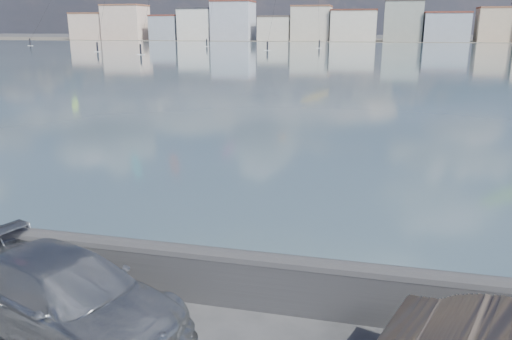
% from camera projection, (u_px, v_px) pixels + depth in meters
% --- Properties ---
extents(bay_water, '(500.00, 177.00, 0.00)m').
position_uv_depth(bay_water, '(360.00, 55.00, 92.38)').
color(bay_water, '#304F58').
rests_on(bay_water, ground).
extents(far_shore_strip, '(500.00, 60.00, 0.00)m').
position_uv_depth(far_shore_strip, '(371.00, 40.00, 193.81)').
color(far_shore_strip, '#4C473D').
rests_on(far_shore_strip, ground).
extents(seawall, '(400.00, 0.36, 1.08)m').
position_uv_depth(seawall, '(187.00, 270.00, 9.20)').
color(seawall, '#28282B').
rests_on(seawall, ground).
extents(far_buildings, '(240.79, 13.26, 14.60)m').
position_uv_depth(far_buildings, '(375.00, 24.00, 178.77)').
color(far_buildings, beige).
rests_on(far_buildings, ground).
extents(car_silver, '(4.94, 3.19, 1.33)m').
position_uv_depth(car_silver, '(67.00, 296.00, 8.14)').
color(car_silver, '#ADB1B4').
rests_on(car_silver, ground).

